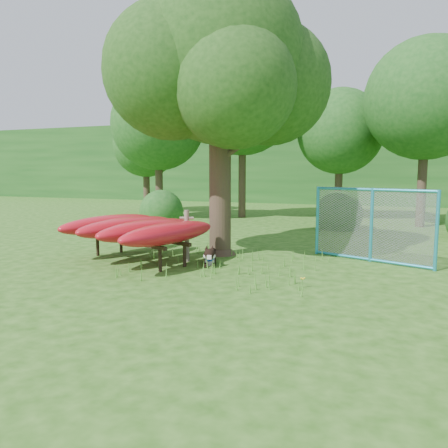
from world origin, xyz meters
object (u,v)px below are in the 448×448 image
(kayak_rack, at_px, (138,228))
(husky_dog, at_px, (210,257))
(fence_section, at_px, (371,225))
(oak_tree, at_px, (218,69))

(kayak_rack, xyz_separation_m, husky_dog, (1.84, 0.26, -0.64))
(husky_dog, relative_size, fence_section, 0.37)
(oak_tree, bearing_deg, fence_section, 5.79)
(kayak_rack, bearing_deg, husky_dog, 31.02)
(kayak_rack, bearing_deg, oak_tree, 68.99)
(kayak_rack, height_order, husky_dog, kayak_rack)
(oak_tree, distance_m, kayak_rack, 4.64)
(oak_tree, height_order, kayak_rack, oak_tree)
(husky_dog, bearing_deg, kayak_rack, 167.48)
(oak_tree, xyz_separation_m, kayak_rack, (-1.54, -1.60, -4.07))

